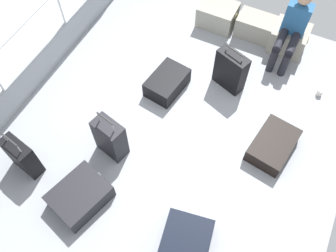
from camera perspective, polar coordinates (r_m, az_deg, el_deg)
name	(u,v)px	position (r m, az deg, el deg)	size (l,w,h in m)	color
ground_plane	(177,131)	(4.89, 1.39, -0.87)	(4.40, 5.20, 0.06)	gray
gunwale_port	(41,65)	(5.55, -19.46, 9.12)	(0.06, 5.20, 0.45)	gray
railing_port	(29,37)	(5.17, -21.27, 13.05)	(0.04, 4.20, 1.02)	silver
cargo_crate_0	(218,15)	(6.10, 7.88, 17.10)	(0.61, 0.47, 0.36)	gray
cargo_crate_1	(256,27)	(6.02, 13.80, 15.07)	(0.63, 0.38, 0.34)	gray
cargo_crate_2	(289,38)	(5.94, 18.64, 13.06)	(0.56, 0.48, 0.39)	#9E9989
passenger_seated	(293,27)	(5.55, 19.22, 14.57)	(0.34, 0.66, 1.09)	#26598C
suitcase_0	(184,249)	(4.19, 2.53, -18.98)	(0.65, 0.84, 0.21)	black
suitcase_1	(80,196)	(4.46, -13.80, -10.74)	(0.68, 0.77, 0.25)	black
suitcase_2	(273,145)	(4.83, 16.32, -2.93)	(0.57, 0.76, 0.22)	black
suitcase_3	(110,138)	(4.53, -9.15, -1.89)	(0.43, 0.31, 0.77)	black
suitcase_4	(231,70)	(5.15, 9.90, 8.69)	(0.49, 0.34, 0.71)	black
suitcase_5	(167,83)	(5.16, -0.15, 6.90)	(0.50, 0.67, 0.26)	black
suitcase_7	(22,156)	(4.72, -22.13, -4.48)	(0.45, 0.27, 0.70)	black
paper_cup	(320,92)	(5.60, 22.97, 4.94)	(0.08, 0.08, 0.10)	white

